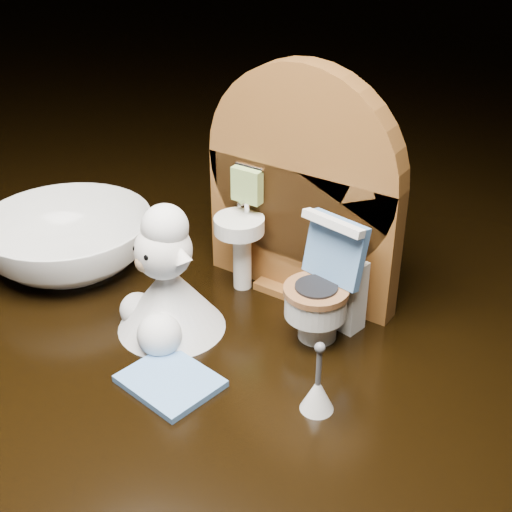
{
  "coord_description": "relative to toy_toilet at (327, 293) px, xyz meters",
  "views": [
    {
      "loc": [
        0.2,
        -0.28,
        0.26
      ],
      "look_at": [
        -0.0,
        0.02,
        0.05
      ],
      "focal_mm": 50.0,
      "sensor_mm": 36.0,
      "label": 1
    }
  ],
  "objects": [
    {
      "name": "plush_lamb",
      "position": [
        -0.08,
        -0.05,
        0.0
      ],
      "size": [
        0.07,
        0.07,
        0.08
      ],
      "rotation": [
        0.0,
        0.0,
        -0.31
      ],
      "color": "white",
      "rests_on": "ground"
    },
    {
      "name": "toy_toilet",
      "position": [
        0.0,
        0.0,
        0.0
      ],
      "size": [
        0.04,
        0.05,
        0.08
      ],
      "rotation": [
        0.0,
        0.0,
        -0.18
      ],
      "color": "white",
      "rests_on": "ground"
    },
    {
      "name": "ceramic_bowl",
      "position": [
        -0.19,
        -0.03,
        -0.01
      ],
      "size": [
        0.12,
        0.12,
        0.04
      ],
      "primitive_type": "imported",
      "rotation": [
        0.0,
        0.0,
        0.08
      ],
      "color": "white",
      "rests_on": "ground"
    },
    {
      "name": "backdrop_panel",
      "position": [
        -0.04,
        0.03,
        0.04
      ],
      "size": [
        0.13,
        0.05,
        0.15
      ],
      "color": "brown",
      "rests_on": "ground"
    },
    {
      "name": "bath_mat",
      "position": [
        -0.05,
        -0.09,
        -0.03
      ],
      "size": [
        0.06,
        0.05,
        0.0
      ],
      "primitive_type": "cube",
      "rotation": [
        0.0,
        0.0,
        -0.16
      ],
      "color": "#5C8DCB",
      "rests_on": "ground"
    },
    {
      "name": "toilet_brush",
      "position": [
        0.03,
        -0.06,
        -0.02
      ],
      "size": [
        0.02,
        0.02,
        0.04
      ],
      "color": "white",
      "rests_on": "ground"
    }
  ]
}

